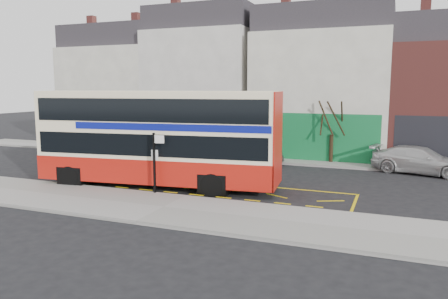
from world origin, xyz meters
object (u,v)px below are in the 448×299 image
at_px(bus_stop_post, 156,157).
at_px(car_grey, 251,153).
at_px(street_tree_left, 68,101).
at_px(double_decker_bus, 159,137).
at_px(street_tree_right, 333,109).
at_px(car_silver, 152,149).
at_px(car_white, 420,160).

distance_m(bus_stop_post, car_grey, 9.64).
bearing_deg(car_grey, bus_stop_post, 172.39).
bearing_deg(street_tree_left, car_grey, -8.66).
bearing_deg(street_tree_left, double_decker_bus, -35.58).
bearing_deg(double_decker_bus, street_tree_right, 47.52).
xyz_separation_m(car_grey, street_tree_right, (4.79, 1.83, 2.83)).
bearing_deg(bus_stop_post, street_tree_left, 134.67).
distance_m(car_silver, car_white, 16.98).
relative_size(car_silver, street_tree_right, 0.72).
relative_size(car_grey, street_tree_left, 0.74).
relative_size(car_silver, car_white, 0.70).
relative_size(double_decker_bus, car_grey, 2.95).
relative_size(double_decker_bus, bus_stop_post, 4.42).
height_order(double_decker_bus, car_white, double_decker_bus).
bearing_deg(car_white, car_grey, 106.94).
height_order(street_tree_left, street_tree_right, street_tree_left).
relative_size(car_silver, street_tree_left, 0.68).
xyz_separation_m(car_white, street_tree_left, (-26.55, 2.00, 2.97)).
xyz_separation_m(car_silver, street_tree_right, (11.82, 2.19, 2.87)).
height_order(car_silver, street_tree_right, street_tree_right).
relative_size(bus_stop_post, street_tree_right, 0.53).
height_order(car_silver, street_tree_left, street_tree_left).
bearing_deg(car_silver, double_decker_bus, -147.71).
xyz_separation_m(car_silver, street_tree_left, (-9.60, 2.89, 3.11)).
height_order(double_decker_bus, car_silver, double_decker_bus).
height_order(double_decker_bus, street_tree_right, street_tree_right).
bearing_deg(car_grey, car_silver, 93.51).
bearing_deg(street_tree_right, double_decker_bus, -125.56).
relative_size(street_tree_left, street_tree_right, 1.07).
height_order(car_silver, car_grey, car_grey).
xyz_separation_m(bus_stop_post, street_tree_left, (-15.27, 12.00, 1.94)).
bearing_deg(bus_stop_post, car_white, 34.39).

